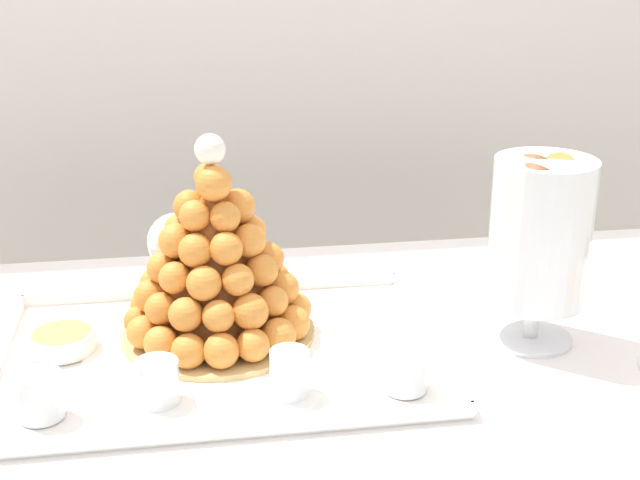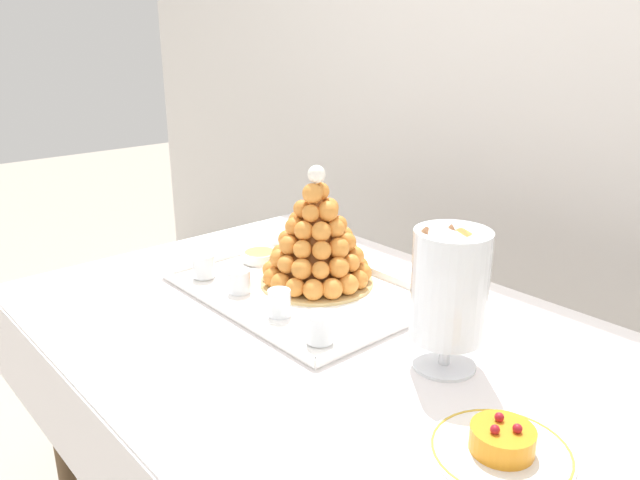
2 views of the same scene
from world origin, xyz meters
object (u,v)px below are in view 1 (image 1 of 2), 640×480
at_px(croquembouche, 216,263).
at_px(wine_glass, 177,246).
at_px(creme_brulee_ramekin, 62,340).
at_px(dessert_cup_mid_right, 405,370).
at_px(dessert_cup_left, 40,397).
at_px(macaron_goblet, 540,234).
at_px(dessert_cup_mid_left, 158,383).
at_px(dessert_cup_centre, 289,374).
at_px(serving_tray, 221,355).

distance_m(croquembouche, wine_glass, 0.07).
bearing_deg(creme_brulee_ramekin, dessert_cup_mid_right, -21.56).
xyz_separation_m(dessert_cup_left, macaron_goblet, (0.64, 0.11, 0.12)).
height_order(croquembouche, dessert_cup_mid_right, croquembouche).
relative_size(dessert_cup_mid_left, wine_glass, 0.31).
xyz_separation_m(dessert_cup_centre, creme_brulee_ramekin, (-0.29, 0.16, -0.01)).
xyz_separation_m(serving_tray, macaron_goblet, (0.43, -0.01, 0.15)).
relative_size(croquembouche, macaron_goblet, 1.03).
distance_m(serving_tray, dessert_cup_mid_left, 0.14).
relative_size(dessert_cup_left, dessert_cup_centre, 0.97).
height_order(dessert_cup_left, dessert_cup_centre, dessert_cup_centre).
xyz_separation_m(dessert_cup_centre, wine_glass, (-0.13, 0.21, 0.09)).
height_order(dessert_cup_mid_left, wine_glass, wine_glass).
bearing_deg(dessert_cup_mid_left, creme_brulee_ramekin, 130.44).
relative_size(macaron_goblet, wine_glass, 1.60).
xyz_separation_m(dessert_cup_mid_left, creme_brulee_ramekin, (-0.13, 0.15, -0.01)).
distance_m(croquembouche, macaron_goblet, 0.44).
bearing_deg(serving_tray, dessert_cup_mid_left, -125.31).
height_order(dessert_cup_mid_left, dessert_cup_centre, dessert_cup_centre).
relative_size(serving_tray, creme_brulee_ramekin, 6.64).
bearing_deg(dessert_cup_centre, dessert_cup_left, -178.65).
height_order(serving_tray, dessert_cup_left, dessert_cup_left).
bearing_deg(dessert_cup_left, serving_tray, 30.38).
relative_size(croquembouche, dessert_cup_left, 5.10).
relative_size(serving_tray, dessert_cup_mid_left, 10.87).
bearing_deg(dessert_cup_left, wine_glass, 53.98).
xyz_separation_m(dessert_cup_centre, dessert_cup_mid_right, (0.14, -0.01, 0.00)).
xyz_separation_m(croquembouche, dessert_cup_centre, (0.08, -0.17, -0.08)).
height_order(serving_tray, dessert_cup_centre, dessert_cup_centre).
xyz_separation_m(macaron_goblet, wine_glass, (-0.48, 0.11, -0.03)).
distance_m(dessert_cup_mid_left, creme_brulee_ramekin, 0.20).
bearing_deg(creme_brulee_ramekin, dessert_cup_centre, -28.87).
bearing_deg(macaron_goblet, croquembouche, 171.17).
relative_size(dessert_cup_mid_left, dessert_cup_mid_right, 0.91).
bearing_deg(dessert_cup_left, creme_brulee_ramekin, 88.69).
distance_m(dessert_cup_mid_right, creme_brulee_ramekin, 0.46).
xyz_separation_m(dessert_cup_mid_right, macaron_goblet, (0.21, 0.12, 0.12)).
bearing_deg(croquembouche, serving_tray, -90.68).
xyz_separation_m(serving_tray, wine_glass, (-0.05, 0.10, 0.12)).
xyz_separation_m(croquembouche, wine_glass, (-0.05, 0.04, 0.01)).
bearing_deg(dessert_cup_centre, croquembouche, 114.32).
distance_m(dessert_cup_left, dessert_cup_mid_left, 0.13).
bearing_deg(macaron_goblet, serving_tray, 178.52).
bearing_deg(dessert_cup_centre, creme_brulee_ramekin, 151.13).
xyz_separation_m(croquembouche, dessert_cup_mid_left, (-0.08, -0.17, -0.08)).
xyz_separation_m(dessert_cup_left, dessert_cup_centre, (0.29, 0.01, 0.00)).
distance_m(dessert_cup_mid_left, dessert_cup_centre, 0.16).
height_order(dessert_cup_left, creme_brulee_ramekin, dessert_cup_left).
height_order(croquembouche, wine_glass, croquembouche).
distance_m(dessert_cup_mid_left, wine_glass, 0.23).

